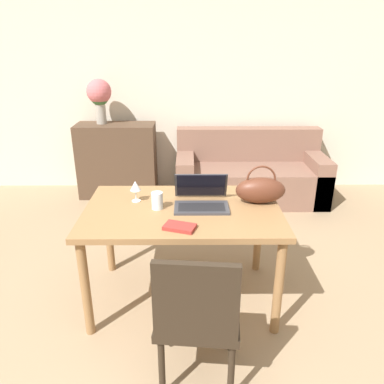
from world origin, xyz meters
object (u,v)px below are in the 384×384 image
object	(u,v)px
laptop	(201,197)
wine_glass	(135,187)
chair	(198,313)
drinking_glass	(157,201)
handbag	(260,190)
flower_vase	(99,95)
couch	(249,176)

from	to	relation	value
laptop	wine_glass	bearing A→B (deg)	172.39
chair	laptop	xyz separation A→B (m)	(0.04, 0.83, 0.31)
chair	drinking_glass	size ratio (longest dim) A/B	7.37
handbag	drinking_glass	bearing A→B (deg)	-172.29
laptop	flower_vase	bearing A→B (deg)	118.87
wine_glass	flower_vase	bearing A→B (deg)	108.45
chair	laptop	bearing A→B (deg)	92.48
wine_glass	handbag	xyz separation A→B (m)	(0.88, -0.03, -0.01)
chair	flower_vase	xyz separation A→B (m)	(-1.08, 2.86, 0.74)
couch	wine_glass	size ratio (longest dim) A/B	11.45
drinking_glass	wine_glass	bearing A→B (deg)	141.96
couch	drinking_glass	distance (m)	2.21
chair	drinking_glass	distance (m)	0.86
chair	wine_glass	bearing A→B (deg)	120.85
couch	wine_glass	world-z (taller)	wine_glass
couch	flower_vase	xyz separation A→B (m)	(-1.77, 0.17, 0.93)
couch	laptop	bearing A→B (deg)	-109.08
drinking_glass	handbag	bearing A→B (deg)	7.71
chair	flower_vase	size ratio (longest dim) A/B	1.69
drinking_glass	laptop	bearing A→B (deg)	12.10
drinking_glass	wine_glass	distance (m)	0.21
couch	flower_vase	distance (m)	2.01
wine_glass	drinking_glass	bearing A→B (deg)	-38.04
laptop	drinking_glass	distance (m)	0.31
chair	drinking_glass	world-z (taller)	chair
laptop	chair	bearing A→B (deg)	-92.90
chair	handbag	world-z (taller)	handbag
chair	handbag	xyz separation A→B (m)	(0.46, 0.86, 0.35)
drinking_glass	flower_vase	bearing A→B (deg)	111.34
wine_glass	flower_vase	world-z (taller)	flower_vase
couch	flower_vase	world-z (taller)	flower_vase
drinking_glass	handbag	size ratio (longest dim) A/B	0.34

